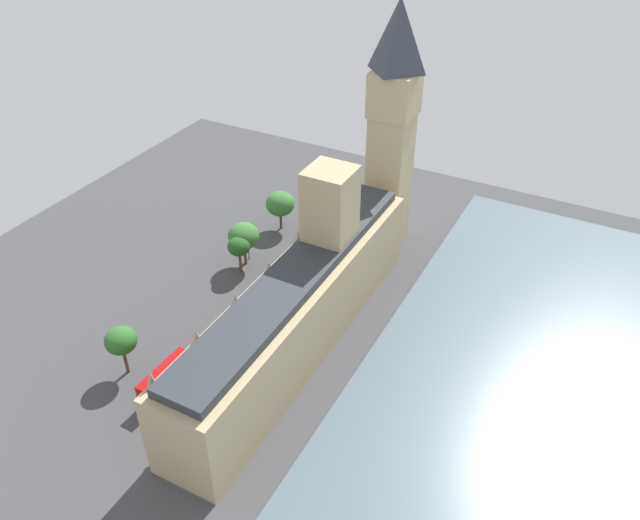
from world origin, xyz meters
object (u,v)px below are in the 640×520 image
Objects in this scene: double_decker_bus_trailing at (227,331)px; pedestrian_by_river_gate at (258,338)px; clock_tower at (392,124)px; double_decker_bus_corner at (166,378)px; plane_tree_midblock at (121,341)px; car_black_opposite_hall at (308,254)px; parliament_building at (302,302)px; plane_tree_far_end at (280,204)px; car_dark_green_leading at (273,274)px; plane_tree_kerbside at (244,236)px; plane_tree_near_tower at (239,247)px; car_white_under_trees at (267,295)px; street_lamp_slot_10 at (248,242)px.

pedestrian_by_river_gate is at bearing 36.02° from double_decker_bus_trailing.
clock_tower reaches higher than double_decker_bus_corner.
car_black_opposite_hall is at bearing -103.83° from plane_tree_midblock.
clock_tower is at bearing -89.26° from parliament_building.
double_decker_bus_corner is 51.54m from plane_tree_far_end.
double_decker_bus_trailing is at bearing 76.30° from clock_tower.
pedestrian_by_river_gate is at bearing -65.73° from car_dark_green_leading.
car_black_opposite_hall is 0.49× the size of plane_tree_kerbside.
plane_tree_far_end is (1.26, -18.02, 0.11)m from plane_tree_near_tower.
car_white_under_trees is 0.41× the size of double_decker_bus_corner.
double_decker_bus_trailing is at bearing 117.67° from plane_tree_near_tower.
clock_tower is at bearing -160.41° from plane_tree_far_end.
street_lamp_slot_10 is at bearing -77.60° from plane_tree_near_tower.
clock_tower is 37.49m from street_lamp_slot_10.
double_decker_bus_trailing is 1.30× the size of plane_tree_near_tower.
parliament_building is 7.23× the size of plane_tree_far_end.
double_decker_bus_corner reaches higher than car_white_under_trees.
car_black_opposite_hall is at bearing -90.04° from car_white_under_trees.
car_white_under_trees is 14.48m from street_lamp_slot_10.
car_black_opposite_hall is 2.73× the size of pedestrian_by_river_gate.
plane_tree_far_end is (21.88, 7.78, -20.15)m from clock_tower.
clock_tower is (0.49, -37.93, 17.61)m from parliament_building.
car_black_opposite_hall is 43.53m from double_decker_bus_corner.
plane_tree_far_end is (8.81, -50.65, 3.66)m from double_decker_bus_corner.
car_white_under_trees is 0.48× the size of plane_tree_far_end.
pedestrian_by_river_gate is at bearing 28.24° from parliament_building.
street_lamp_slot_10 reaches higher than car_white_under_trees.
double_decker_bus_corner is at bearing 179.11° from plane_tree_midblock.
double_decker_bus_trailing reaches higher than car_white_under_trees.
car_white_under_trees is 0.69× the size of street_lamp_slot_10.
parliament_building reaches higher than pedestrian_by_river_gate.
plane_tree_midblock is 35.38m from plane_tree_kerbside.
car_dark_green_leading is at bearing 168.14° from plane_tree_kerbside.
plane_tree_midblock is (-0.33, 50.52, 0.68)m from plane_tree_far_end.
clock_tower is 5.41× the size of plane_tree_kerbside.
car_black_opposite_hall is 14.39m from plane_tree_kerbside.
clock_tower is at bearing -132.97° from plane_tree_kerbside.
plane_tree_far_end reaches higher than double_decker_bus_trailing.
car_black_opposite_hall is (11.38, -22.94, -7.95)m from parliament_building.
double_decker_bus_trailing is at bearing 29.95° from parliament_building.
car_black_opposite_hall is 0.44× the size of double_decker_bus_trailing.
plane_tree_midblock is at bearing 89.70° from plane_tree_kerbside.
plane_tree_midblock is 0.98× the size of plane_tree_kerbside.
car_dark_green_leading is 0.41× the size of double_decker_bus_trailing.
plane_tree_near_tower is at bearing -29.88° from parliament_building.
double_decker_bus_trailing is at bearing 106.75° from plane_tree_far_end.
clock_tower is 10.95× the size of car_black_opposite_hall.
plane_tree_midblock is at bearing 25.58° from pedestrian_by_river_gate.
car_black_opposite_hall is at bearing 93.55° from double_decker_bus_trailing.
car_dark_green_leading is 8.82m from plane_tree_near_tower.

